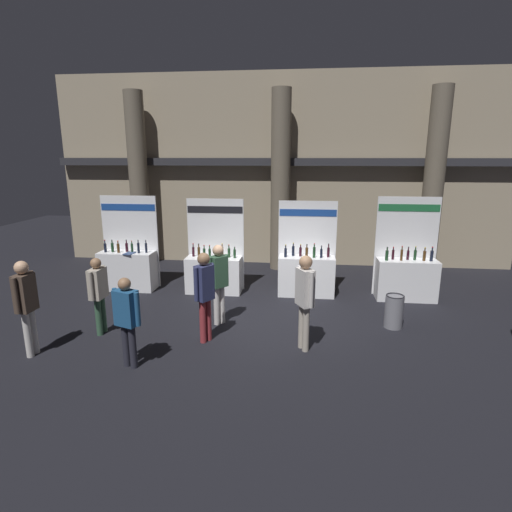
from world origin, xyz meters
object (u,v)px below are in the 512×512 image
Objects in this scene: exhibitor_booth_0 at (128,266)px; exhibitor_booth_3 at (406,274)px; trash_bin at (394,311)px; exhibitor_booth_2 at (306,271)px; visitor_1 at (26,300)px; visitor_5 at (219,277)px; visitor_4 at (127,315)px; visitor_0 at (98,289)px; exhibitor_booth_1 at (214,270)px; visitor_6 at (305,294)px; visitor_2 at (205,290)px.

exhibitor_booth_3 is (7.36, 0.01, 0.00)m from exhibitor_booth_0.
exhibitor_booth_0 reaches higher than trash_bin.
visitor_1 is (-5.03, -3.99, 0.45)m from exhibitor_booth_2.
visitor_4 is at bearing -167.42° from visitor_5.
visitor_0 is (-4.21, -2.94, 0.33)m from exhibitor_booth_2.
exhibitor_booth_2 reaches higher than visitor_4.
visitor_1 is (-2.58, -3.94, 0.47)m from exhibitor_booth_1.
visitor_1 is at bearing -152.45° from exhibitor_booth_3.
exhibitor_booth_1 reaches higher than visitor_6.
visitor_0 is 2.23m from visitor_2.
exhibitor_booth_0 is 4.52m from visitor_4.
visitor_4 reaches higher than trash_bin.
exhibitor_booth_3 reaches higher than exhibitor_booth_0.
visitor_6 reaches higher than trash_bin.
visitor_5 is at bearing -69.94° from visitor_0.
visitor_1 is at bearing -163.53° from trash_bin.
exhibitor_booth_3 reaches higher than exhibitor_booth_2.
visitor_5 is 0.96× the size of visitor_6.
visitor_4 is at bearing -135.89° from visitor_0.
trash_bin is at bearing -85.38° from visitor_6.
visitor_5 is (2.32, 0.77, 0.10)m from visitor_0.
exhibitor_booth_3 is 7.33m from visitor_0.
exhibitor_booth_0 is at bearing -103.12° from visitor_2.
visitor_0 is 0.99× the size of visitor_4.
visitor_1 is 1.02× the size of visitor_5.
visitor_2 reaches higher than visitor_4.
trash_bin is at bearing -109.47° from exhibitor_booth_3.
exhibitor_booth_1 is 1.38× the size of visitor_1.
exhibitor_booth_1 is at bearing -29.50° from visitor_0.
exhibitor_booth_0 is 2.97m from visitor_0.
visitor_5 reaches higher than visitor_4.
visitor_1 is at bearing -166.20° from visitor_4.
exhibitor_booth_0 is at bearing 28.21° from visitor_6.
exhibitor_booth_2 is (4.85, 0.06, -0.01)m from exhibitor_booth_0.
exhibitor_booth_0 is at bearing 164.20° from trash_bin.
exhibitor_booth_0 is 3.66m from visitor_5.
visitor_2 reaches higher than visitor_1.
exhibitor_booth_1 is 2.45m from exhibitor_booth_2.
trash_bin is (4.30, -1.91, -0.24)m from exhibitor_booth_1.
visitor_6 is at bearing -52.91° from exhibitor_booth_1.
exhibitor_booth_1 is at bearing 148.62° from visitor_1.
exhibitor_booth_2 reaches higher than visitor_0.
visitor_6 is at bearing -129.36° from exhibitor_booth_3.
visitor_4 is 3.16m from visitor_6.
visitor_1 is 3.18m from visitor_2.
visitor_1 is (-0.82, -1.04, 0.12)m from visitor_0.
trash_bin is 7.20m from visitor_1.
visitor_1 is at bearing 70.50° from visitor_6.
trash_bin is 0.39× the size of visitor_6.
visitor_1 is 3.62m from visitor_5.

